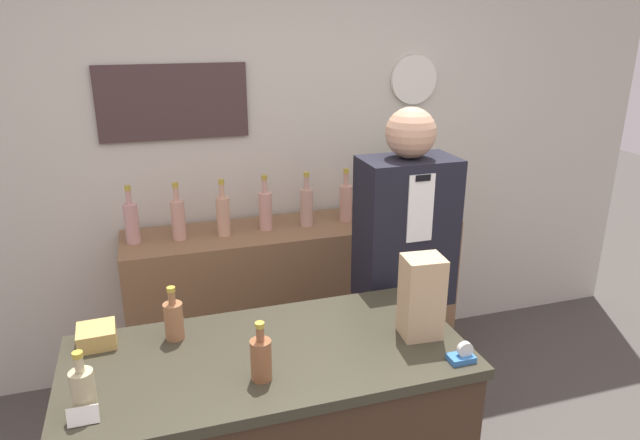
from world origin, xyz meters
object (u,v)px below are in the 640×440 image
object	(u,v)px
potted_plant	(416,176)
tape_dispenser	(462,355)
paper_bag	(422,297)
shopkeeper	(403,287)

from	to	relation	value
potted_plant	tape_dispenser	bearing A→B (deg)	-110.47
paper_bag	tape_dispenser	xyz separation A→B (m)	(0.06, -0.20, -0.14)
shopkeeper	potted_plant	distance (m)	0.92
potted_plant	paper_bag	bearing A→B (deg)	-115.53
potted_plant	paper_bag	world-z (taller)	potted_plant
paper_bag	shopkeeper	bearing A→B (deg)	70.09
potted_plant	tape_dispenser	size ratio (longest dim) A/B	4.44
potted_plant	tape_dispenser	xyz separation A→B (m)	(-0.57, -1.53, -0.20)
shopkeeper	paper_bag	bearing A→B (deg)	-109.91
potted_plant	paper_bag	size ratio (longest dim) A/B	1.26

